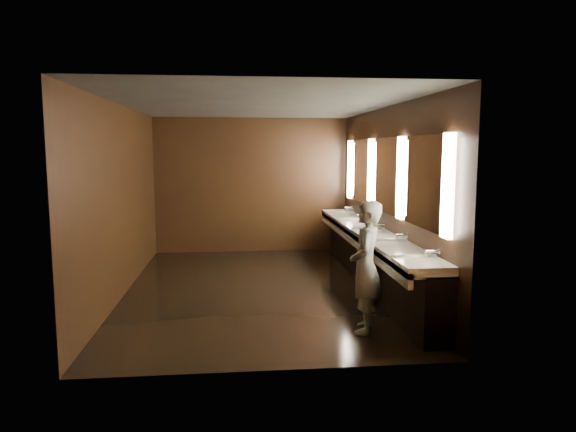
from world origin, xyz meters
name	(u,v)px	position (x,y,z in m)	size (l,w,h in m)	color
floor	(258,289)	(0.00, 0.00, 0.00)	(6.00, 6.00, 0.00)	black
ceiling	(257,105)	(0.00, 0.00, 2.80)	(4.00, 6.00, 0.02)	#2D2D2B
wall_back	(251,185)	(0.00, 3.00, 1.40)	(4.00, 0.02, 2.80)	black
wall_front	(271,229)	(0.00, -3.00, 1.40)	(4.00, 0.02, 2.80)	black
wall_left	(123,200)	(-2.00, 0.00, 1.40)	(0.02, 6.00, 2.80)	black
wall_right	(386,198)	(2.00, 0.00, 1.40)	(0.02, 6.00, 2.80)	black
sink_counter	(372,255)	(1.79, 0.00, 0.50)	(0.55, 5.40, 1.01)	black
mirror_band	(385,175)	(1.98, 0.00, 1.75)	(0.06, 5.03, 1.15)	#FEEDCE
person	(366,267)	(1.18, -2.01, 0.78)	(0.57, 0.37, 1.56)	#809AC0
trash_bin	(370,279)	(1.58, -0.71, 0.29)	(0.37, 0.37, 0.58)	black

